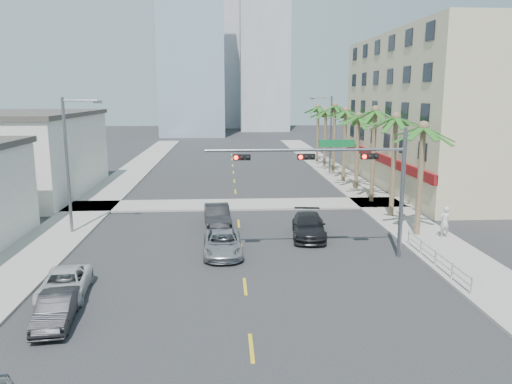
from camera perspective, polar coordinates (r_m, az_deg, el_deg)
ground at (r=21.02m, az=-0.82°, el=-14.81°), size 260.00×260.00×0.00m
sidewalk_right at (r=41.96m, az=14.47°, el=-1.78°), size 4.00×120.00×0.15m
sidewalk_left at (r=41.47m, az=-18.98°, el=-2.19°), size 4.00×120.00×0.15m
sidewalk_cross at (r=41.90m, az=-2.22°, el=-1.45°), size 80.00×4.00×0.15m
building_right at (r=53.99m, az=21.83°, el=8.55°), size 15.25×28.00×15.00m
building_left_far at (r=50.77m, az=-25.05°, el=3.76°), size 11.00×18.00×7.20m
tower_far_left at (r=115.06m, az=-7.38°, el=18.45°), size 14.00×14.00×48.00m
tower_far_right at (r=130.92m, az=0.96°, el=20.28°), size 12.00×12.00×60.00m
tower_far_center at (r=144.38m, az=-4.47°, el=15.80°), size 16.00×16.00×42.00m
traffic_signal_mast at (r=27.95m, az=10.32°, el=2.45°), size 11.12×0.54×7.20m
palm_tree_0 at (r=33.37m, az=18.60°, el=6.93°), size 4.80×4.80×7.80m
palm_tree_1 at (r=38.21m, az=15.72°, el=8.08°), size 4.80×4.80×8.16m
palm_tree_2 at (r=43.14m, az=13.48°, el=8.95°), size 4.80×4.80×8.52m
palm_tree_3 at (r=48.17m, az=11.65°, el=8.40°), size 4.80×4.80×7.80m
palm_tree_4 at (r=53.19m, az=10.21°, el=9.06°), size 4.80×4.80×8.16m
palm_tree_5 at (r=58.25m, az=9.01°, el=9.61°), size 4.80×4.80×8.52m
palm_tree_6 at (r=63.36m, az=7.98°, el=9.12°), size 4.80×4.80×7.80m
palm_tree_7 at (r=68.45m, az=7.12°, el=9.58°), size 4.80×4.80×8.16m
streetlight_left at (r=34.66m, az=-20.50°, el=3.57°), size 2.55×0.25×9.00m
streetlight_right at (r=58.25m, az=8.34°, el=6.95°), size 2.55×0.25×9.00m
guardrail at (r=28.57m, az=19.84°, el=-6.91°), size 0.08×8.08×1.00m
car_parked_mid at (r=22.25m, az=-21.89°, el=-12.38°), size 1.75×3.92×1.25m
car_parked_far at (r=24.94m, az=-21.04°, el=-9.79°), size 2.44×4.55×1.21m
car_lane_left at (r=35.08m, az=-4.45°, el=-2.77°), size 2.08×4.91×1.58m
car_lane_center at (r=29.20m, az=-3.85°, el=-5.88°), size 2.35×4.85×1.33m
car_lane_right at (r=32.75m, az=6.03°, el=-3.88°), size 2.64×5.34×1.49m
pedestrian at (r=34.15m, az=20.77°, el=-3.22°), size 0.81×0.61×2.02m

